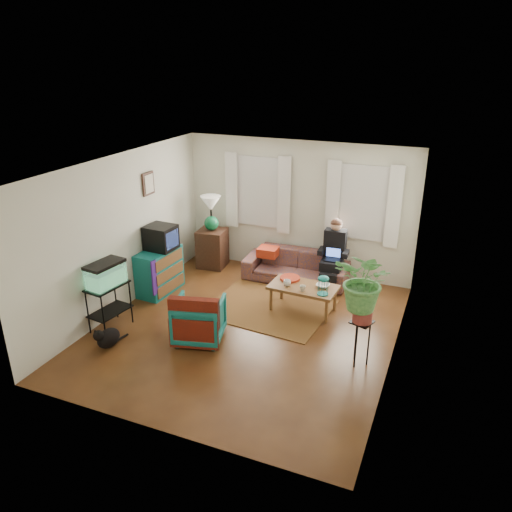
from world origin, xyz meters
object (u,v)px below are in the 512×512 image
at_px(sofa, 296,262).
at_px(aquarium_stand, 110,307).
at_px(dresser, 159,271).
at_px(coffee_table, 303,298).
at_px(side_table, 212,248).
at_px(plant_stand, 360,343).
at_px(armchair, 199,318).

height_order(sofa, aquarium_stand, sofa).
relative_size(dresser, coffee_table, 0.81).
bearing_deg(aquarium_stand, dresser, 97.43).
bearing_deg(coffee_table, side_table, 156.54).
bearing_deg(plant_stand, sofa, 126.13).
height_order(dresser, plant_stand, dresser).
xyz_separation_m(sofa, coffee_table, (0.50, -1.13, -0.15)).
distance_m(armchair, coffee_table, 1.89).
relative_size(side_table, armchair, 1.06).
xyz_separation_m(side_table, dresser, (-0.34, -1.43, 0.02)).
bearing_deg(aquarium_stand, armchair, 17.08).
bearing_deg(sofa, dresser, -148.68).
height_order(dresser, aquarium_stand, dresser).
xyz_separation_m(sofa, armchair, (-0.68, -2.59, -0.02)).
xyz_separation_m(coffee_table, plant_stand, (1.20, -1.20, 0.11)).
height_order(sofa, dresser, dresser).
bearing_deg(armchair, sofa, -119.41).
distance_m(aquarium_stand, plant_stand, 3.87).
xyz_separation_m(sofa, side_table, (-1.79, 0.02, 0.01)).
xyz_separation_m(sofa, aquarium_stand, (-2.14, -2.83, -0.01)).
distance_m(side_table, armchair, 2.84).
height_order(side_table, dresser, dresser).
xyz_separation_m(dresser, coffee_table, (2.63, 0.29, -0.17)).
height_order(aquarium_stand, armchair, aquarium_stand).
xyz_separation_m(side_table, aquarium_stand, (-0.35, -2.85, -0.02)).
xyz_separation_m(dresser, aquarium_stand, (-0.01, -1.42, -0.03)).
bearing_deg(armchair, plant_stand, 171.77).
height_order(dresser, armchair, dresser).
bearing_deg(side_table, dresser, -103.37).
distance_m(sofa, side_table, 1.79).
xyz_separation_m(dresser, armchair, (1.45, -1.18, -0.04)).
xyz_separation_m(sofa, plant_stand, (1.70, -2.33, -0.04)).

